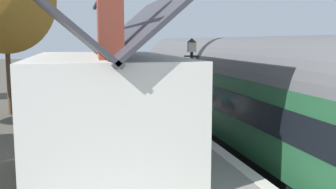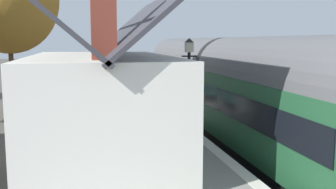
% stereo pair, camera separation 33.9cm
% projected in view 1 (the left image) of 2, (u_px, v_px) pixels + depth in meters
% --- Properties ---
extents(ground_plane, '(160.00, 160.00, 0.00)m').
position_uv_depth(ground_plane, '(200.00, 134.00, 17.73)').
color(ground_plane, '#4C473F').
extents(platform, '(32.00, 5.63, 0.86)m').
position_uv_depth(platform, '(115.00, 129.00, 16.81)').
color(platform, gray).
rests_on(platform, ground).
extents(platform_edge_coping, '(32.00, 0.36, 0.02)m').
position_uv_depth(platform_edge_coping, '(174.00, 116.00, 17.35)').
color(platform_edge_coping, beige).
rests_on(platform_edge_coping, platform).
extents(rail_near, '(52.00, 0.08, 0.14)m').
position_uv_depth(rail_near, '(233.00, 130.00, 18.09)').
color(rail_near, gray).
rests_on(rail_near, ground).
extents(rail_far, '(52.00, 0.08, 0.14)m').
position_uv_depth(rail_far, '(203.00, 132.00, 17.77)').
color(rail_far, gray).
rests_on(rail_far, ground).
extents(train, '(21.21, 2.73, 4.32)m').
position_uv_depth(train, '(223.00, 86.00, 17.17)').
color(train, black).
rests_on(train, ground).
extents(station_building, '(8.29, 4.16, 5.71)m').
position_uv_depth(station_building, '(104.00, 100.00, 11.50)').
color(station_building, white).
rests_on(station_building, platform).
extents(bench_mid_platform, '(1.41, 0.47, 0.88)m').
position_uv_depth(bench_mid_platform, '(137.00, 103.00, 17.95)').
color(bench_mid_platform, teal).
rests_on(bench_mid_platform, platform).
extents(bench_by_lamp, '(1.41, 0.48, 0.88)m').
position_uv_depth(bench_by_lamp, '(121.00, 86.00, 24.79)').
color(bench_by_lamp, teal).
rests_on(bench_by_lamp, platform).
extents(bench_platform_end, '(1.40, 0.44, 0.88)m').
position_uv_depth(bench_platform_end, '(130.00, 95.00, 20.71)').
color(bench_platform_end, teal).
rests_on(bench_platform_end, platform).
extents(planter_under_sign, '(0.52, 0.52, 0.87)m').
position_uv_depth(planter_under_sign, '(79.00, 102.00, 18.64)').
color(planter_under_sign, '#9E5138').
rests_on(planter_under_sign, platform).
extents(planter_edge_far, '(0.77, 0.32, 0.59)m').
position_uv_depth(planter_edge_far, '(96.00, 84.00, 27.70)').
color(planter_edge_far, gray).
rests_on(planter_edge_far, platform).
extents(planter_bench_left, '(0.43, 0.43, 0.81)m').
position_uv_depth(planter_bench_left, '(143.00, 95.00, 21.19)').
color(planter_bench_left, black).
rests_on(planter_bench_left, platform).
extents(planter_edge_near, '(0.72, 0.72, 1.04)m').
position_uv_depth(planter_edge_near, '(107.00, 85.00, 24.99)').
color(planter_edge_near, teal).
rests_on(planter_edge_near, platform).
extents(planter_bench_right, '(1.07, 0.32, 0.55)m').
position_uv_depth(planter_bench_right, '(148.00, 100.00, 20.52)').
color(planter_bench_right, '#9E5138').
rests_on(planter_bench_right, platform).
extents(lamp_post_platform, '(0.32, 0.50, 3.41)m').
position_uv_depth(lamp_post_platform, '(192.00, 69.00, 12.67)').
color(lamp_post_platform, black).
rests_on(lamp_post_platform, platform).
extents(station_sign_board, '(0.96, 0.06, 1.57)m').
position_uv_depth(station_sign_board, '(135.00, 77.00, 23.12)').
color(station_sign_board, black).
rests_on(station_sign_board, platform).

